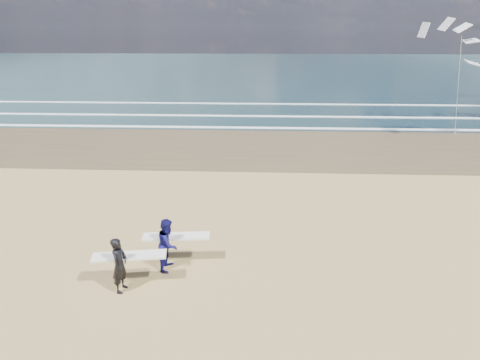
{
  "coord_description": "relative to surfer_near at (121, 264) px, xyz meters",
  "views": [
    {
      "loc": [
        4.61,
        -10.14,
        7.48
      ],
      "look_at": [
        3.82,
        6.0,
        1.69
      ],
      "focal_mm": 32.0,
      "sensor_mm": 36.0,
      "label": 1
    }
  ],
  "objects": [
    {
      "name": "kite_1",
      "position": [
        19.17,
        23.55,
        3.9
      ],
      "size": [
        5.79,
        4.74,
        8.58
      ],
      "color": "slate",
      "rests_on": "ground"
    },
    {
      "name": "ocean",
      "position": [
        19.46,
        71.25,
        -0.88
      ],
      "size": [
        220.0,
        100.0,
        0.02
      ],
      "primitive_type": "cube",
      "color": "#172D34",
      "rests_on": "ground"
    },
    {
      "name": "surfer_far",
      "position": [
        1.15,
        1.32,
        -0.0
      ],
      "size": [
        2.24,
        1.18,
        1.75
      ],
      "color": "#0E0D4C",
      "rests_on": "ground"
    },
    {
      "name": "foam_breakers",
      "position": [
        19.46,
        27.35,
        -0.83
      ],
      "size": [
        220.0,
        11.7,
        0.05
      ],
      "color": "white",
      "rests_on": "ground"
    },
    {
      "name": "surfer_near",
      "position": [
        0.0,
        0.0,
        0.0
      ],
      "size": [
        2.25,
        1.12,
        1.73
      ],
      "color": "black",
      "rests_on": "ground"
    }
  ]
}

